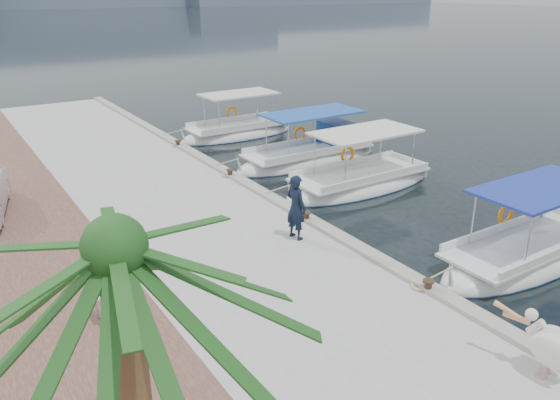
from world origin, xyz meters
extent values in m
plane|color=black|center=(0.00, 0.00, 0.00)|extent=(400.00, 400.00, 0.00)
cube|color=#A1A19C|center=(-3.00, 5.00, 0.25)|extent=(6.00, 40.00, 0.50)
cube|color=gray|center=(-0.22, 5.00, 0.56)|extent=(0.44, 40.00, 0.12)
cube|color=brown|center=(-8.00, 5.00, 0.25)|extent=(4.00, 40.00, 0.50)
ellipsoid|color=silver|center=(4.01, -3.28, 0.05)|extent=(6.83, 2.26, 1.30)
ellipsoid|color=navy|center=(4.01, -3.28, 0.03)|extent=(6.86, 2.30, 0.22)
cube|color=silver|center=(4.01, -3.28, 0.55)|extent=(5.60, 1.94, 0.08)
cube|color=#1E3196|center=(4.18, -3.28, 2.19)|extent=(4.10, 2.08, 0.08)
cylinder|color=silver|center=(2.48, -4.12, 1.35)|extent=(0.05, 0.05, 1.60)
torus|color=orange|center=(4.31, -2.20, 1.00)|extent=(0.68, 0.12, 0.68)
ellipsoid|color=silver|center=(3.99, 3.99, 0.05)|extent=(6.78, 2.42, 1.30)
ellipsoid|color=navy|center=(3.99, 3.99, 0.03)|extent=(6.82, 2.46, 0.22)
cube|color=silver|center=(3.99, 3.99, 0.55)|extent=(5.56, 2.08, 0.08)
cube|color=silver|center=(4.16, 3.99, 2.19)|extent=(4.07, 2.22, 0.08)
cylinder|color=silver|center=(2.46, 3.09, 1.35)|extent=(0.05, 0.05, 1.60)
torus|color=orange|center=(4.29, 5.14, 1.00)|extent=(0.68, 0.12, 0.68)
ellipsoid|color=silver|center=(4.23, 7.76, 0.05)|extent=(7.26, 2.32, 1.30)
ellipsoid|color=navy|center=(4.23, 7.76, 0.03)|extent=(7.30, 2.36, 0.22)
cube|color=silver|center=(4.23, 7.76, 0.55)|extent=(5.96, 1.99, 0.08)
cube|color=#2151A9|center=(4.41, 7.76, 2.19)|extent=(4.36, 2.13, 0.08)
cylinder|color=silver|center=(2.60, 6.89, 1.35)|extent=(0.05, 0.05, 1.60)
torus|color=orange|center=(4.53, 8.86, 1.00)|extent=(0.68, 0.12, 0.68)
cube|color=navy|center=(5.87, 7.76, 1.10)|extent=(1.20, 1.62, 1.00)
ellipsoid|color=silver|center=(3.76, 13.44, 0.05)|extent=(6.31, 2.27, 1.30)
ellipsoid|color=navy|center=(3.76, 13.44, 0.03)|extent=(6.34, 2.31, 0.22)
cube|color=silver|center=(3.76, 13.44, 0.55)|extent=(5.17, 1.95, 0.08)
cube|color=beige|center=(3.91, 13.44, 2.19)|extent=(3.79, 2.09, 0.08)
cylinder|color=silver|center=(2.34, 12.59, 1.35)|extent=(0.05, 0.05, 1.60)
torus|color=orange|center=(4.06, 14.52, 1.00)|extent=(0.68, 0.12, 0.68)
cylinder|color=black|center=(-0.35, -3.50, 0.65)|extent=(0.18, 0.18, 0.30)
cylinder|color=black|center=(-0.35, -3.50, 0.80)|extent=(0.28, 0.28, 0.05)
cylinder|color=black|center=(-0.35, 1.50, 0.65)|extent=(0.18, 0.18, 0.30)
cylinder|color=black|center=(-0.35, 1.50, 0.80)|extent=(0.28, 0.28, 0.05)
cylinder|color=black|center=(-0.35, 6.50, 0.65)|extent=(0.18, 0.18, 0.30)
cylinder|color=black|center=(-0.35, 6.50, 0.80)|extent=(0.28, 0.28, 0.05)
cylinder|color=black|center=(-0.35, 11.50, 0.65)|extent=(0.18, 0.18, 0.30)
cylinder|color=black|center=(-0.35, 11.50, 0.80)|extent=(0.28, 0.28, 0.05)
cylinder|color=tan|center=(-0.83, -6.84, 0.69)|extent=(0.06, 0.06, 0.39)
cylinder|color=tan|center=(-0.65, -6.79, 0.69)|extent=(0.06, 0.06, 0.39)
ellipsoid|color=silver|center=(-0.74, -6.82, 1.12)|extent=(0.78, 1.03, 0.72)
cylinder|color=silver|center=(-0.83, -6.50, 1.43)|extent=(0.23, 0.36, 0.38)
sphere|color=silver|center=(-0.86, -6.39, 1.65)|extent=(0.24, 0.24, 0.24)
cone|color=#EAA566|center=(-0.95, -6.04, 1.54)|extent=(0.30, 0.70, 0.28)
imported|color=black|center=(-1.28, 0.73, 1.46)|extent=(0.57, 0.77, 1.92)
cylinder|color=silver|center=(-7.30, -0.69, 0.85)|extent=(0.06, 0.06, 0.70)
cylinder|color=silver|center=(-6.90, -0.69, 0.85)|extent=(0.06, 0.06, 0.70)
cylinder|color=silver|center=(-7.30, -0.29, 0.85)|extent=(0.06, 0.06, 0.70)
cylinder|color=silver|center=(-6.90, -0.29, 0.85)|extent=(0.06, 0.06, 0.70)
cube|color=white|center=(-7.10, -0.49, 1.21)|extent=(0.55, 0.55, 0.03)
camera|label=1|loc=(-9.50, -11.09, 7.35)|focal=35.00mm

